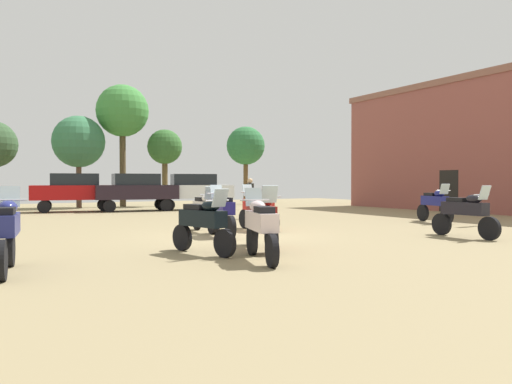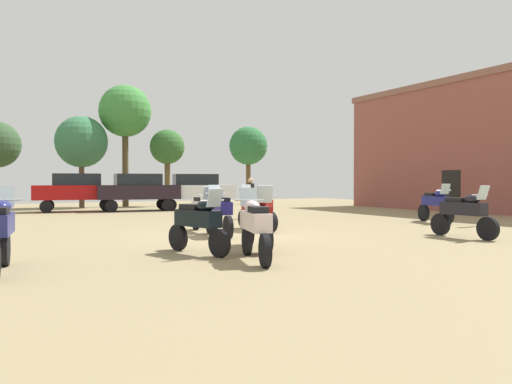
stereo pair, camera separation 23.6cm
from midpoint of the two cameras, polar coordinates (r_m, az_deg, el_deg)
name	(u,v)px [view 1 (the left image)]	position (r m, az deg, el deg)	size (l,w,h in m)	color
ground_plane	(232,236)	(15.00, -3.15, -4.92)	(44.00, 52.00, 0.02)	#907F59
brick_building	(489,146)	(30.52, 24.56, 4.72)	(6.12, 16.30, 7.07)	#934C44
motorcycle_1	(203,222)	(11.12, -6.57, -3.36)	(0.77, 2.06, 1.44)	black
motorcycle_3	(205,210)	(15.97, -6.24, -1.98)	(0.62, 2.08, 1.44)	black
motorcycle_4	(262,218)	(11.77, 0.06, -2.95)	(0.74, 2.17, 1.50)	black
motorcycle_5	(6,231)	(9.82, -26.90, -3.90)	(0.65, 2.17, 1.50)	black
motorcycle_6	(222,211)	(14.67, -4.29, -2.16)	(0.65, 2.15, 1.48)	black
motorcycle_7	(435,203)	(20.68, 19.19, -1.23)	(0.76, 2.18, 1.50)	black
motorcycle_8	(465,212)	(15.40, 22.09, -2.09)	(0.62, 2.24, 1.48)	black
motorcycle_9	(258,208)	(16.41, -0.22, -1.79)	(0.62, 2.27, 1.49)	black
motorcycle_10	(261,225)	(10.14, -0.12, -3.73)	(0.82, 2.21, 1.45)	black
car_1	(193,189)	(28.65, -7.30, 0.35)	(4.58, 2.65, 2.00)	black
car_2	(75,189)	(28.17, -19.95, 0.27)	(4.53, 2.44, 2.00)	black
car_3	(136,189)	(27.94, -13.59, 0.30)	(4.47, 2.27, 2.00)	black
person_2	(250,195)	(21.50, -1.00, -0.34)	(0.37, 0.37, 1.73)	#302D4B
tree_2	(246,146)	(35.20, -1.36, 5.17)	(2.65, 2.65, 5.39)	brown
tree_3	(122,112)	(33.31, -15.00, 8.70)	(3.26, 3.26, 7.67)	brown
tree_6	(79,142)	(32.49, -19.54, 5.33)	(3.11, 3.11, 5.55)	brown
tree_7	(165,148)	(33.19, -10.43, 4.89)	(2.23, 2.23, 4.93)	brown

